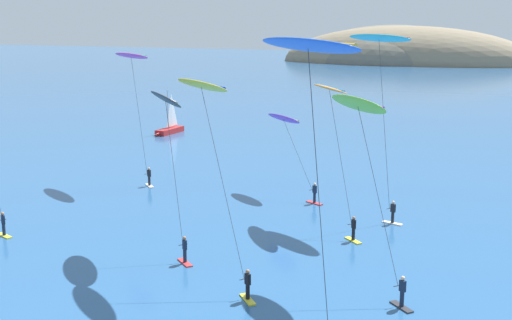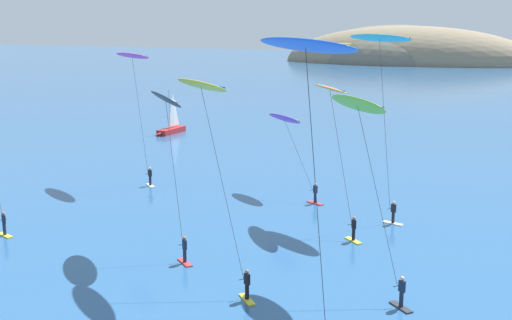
% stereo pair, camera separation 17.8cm
% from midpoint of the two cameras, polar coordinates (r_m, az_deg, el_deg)
% --- Properties ---
extents(headland_island, '(88.47, 52.65, 26.31)m').
position_cam_midpoint_polar(headland_island, '(237.20, 12.73, 8.47)').
color(headland_island, '#84755B').
rests_on(headland_island, ground).
extents(sailboat_near, '(1.56, 5.91, 5.70)m').
position_cam_midpoint_polar(sailboat_near, '(84.06, -7.60, 2.77)').
color(sailboat_near, '#B22323').
rests_on(sailboat_near, ground).
extents(kitesurfer_lime, '(6.33, 5.39, 10.52)m').
position_cam_midpoint_polar(kitesurfer_lime, '(34.74, 9.45, 3.65)').
color(kitesurfer_lime, '#2D2D33').
rests_on(kitesurfer_lime, ground).
extents(kitesurfer_purple, '(6.72, 4.80, 6.73)m').
position_cam_midpoint_polar(kitesurfer_purple, '(53.72, 2.90, 3.03)').
color(kitesurfer_purple, red).
rests_on(kitesurfer_purple, ground).
extents(kitesurfer_black, '(5.61, 5.19, 10.11)m').
position_cam_midpoint_polar(kitesurfer_black, '(40.12, -7.79, 4.42)').
color(kitesurfer_black, red).
rests_on(kitesurfer_black, ground).
extents(kitesurfer_orange, '(6.11, 7.04, 9.94)m').
position_cam_midpoint_polar(kitesurfer_orange, '(45.49, 6.85, 5.38)').
color(kitesurfer_orange, yellow).
rests_on(kitesurfer_orange, ground).
extents(kitesurfer_cyan, '(5.82, 4.34, 13.50)m').
position_cam_midpoint_polar(kitesurfer_cyan, '(46.67, 11.12, 9.54)').
color(kitesurfer_cyan, silver).
rests_on(kitesurfer_cyan, ground).
extents(kitesurfer_yellow, '(7.49, 5.59, 11.23)m').
position_cam_midpoint_polar(kitesurfer_yellow, '(35.53, -4.46, 5.26)').
color(kitesurfer_yellow, yellow).
rests_on(kitesurfer_yellow, ground).
extents(kitesurfer_magenta, '(5.72, 3.70, 11.67)m').
position_cam_midpoint_polar(kitesurfer_magenta, '(57.96, -10.74, 8.21)').
color(kitesurfer_magenta, silver).
rests_on(kitesurfer_magenta, ground).
extents(kitesurfer_blue, '(5.14, 4.14, 13.87)m').
position_cam_midpoint_polar(kitesurfer_blue, '(21.08, 4.90, 7.51)').
color(kitesurfer_blue, red).
rests_on(kitesurfer_blue, ground).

